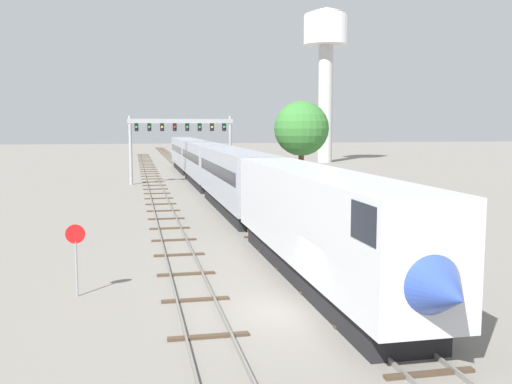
% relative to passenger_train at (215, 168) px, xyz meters
% --- Properties ---
extents(ground_plane, '(400.00, 400.00, 0.00)m').
position_rel_passenger_train_xyz_m(ground_plane, '(-2.00, -35.82, -2.60)').
color(ground_plane, gray).
extents(track_main, '(2.60, 200.00, 0.16)m').
position_rel_passenger_train_xyz_m(track_main, '(0.00, 24.18, -2.54)').
color(track_main, slate).
rests_on(track_main, ground).
extents(track_near, '(2.60, 160.00, 0.16)m').
position_rel_passenger_train_xyz_m(track_near, '(-5.50, 4.18, -2.54)').
color(track_near, slate).
rests_on(track_near, ground).
extents(passenger_train, '(3.04, 84.45, 4.80)m').
position_rel_passenger_train_xyz_m(passenger_train, '(0.00, 0.00, 0.00)').
color(passenger_train, silver).
rests_on(passenger_train, ground).
extents(signal_gantry, '(12.10, 0.49, 7.82)m').
position_rel_passenger_train_xyz_m(signal_gantry, '(-2.25, 12.13, 3.22)').
color(signal_gantry, '#999BA0').
rests_on(signal_gantry, ground).
extents(water_tower, '(8.24, 8.24, 27.73)m').
position_rel_passenger_train_xyz_m(water_tower, '(26.71, 46.33, 18.41)').
color(water_tower, beige).
rests_on(water_tower, ground).
extents(stop_sign, '(0.76, 0.08, 2.88)m').
position_rel_passenger_train_xyz_m(stop_sign, '(-10.00, -32.22, -0.73)').
color(stop_sign, gray).
rests_on(stop_sign, ground).
extents(trackside_tree_left, '(5.44, 5.44, 9.15)m').
position_rel_passenger_train_xyz_m(trackside_tree_left, '(8.67, 0.16, 3.79)').
color(trackside_tree_left, brown).
rests_on(trackside_tree_left, ground).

